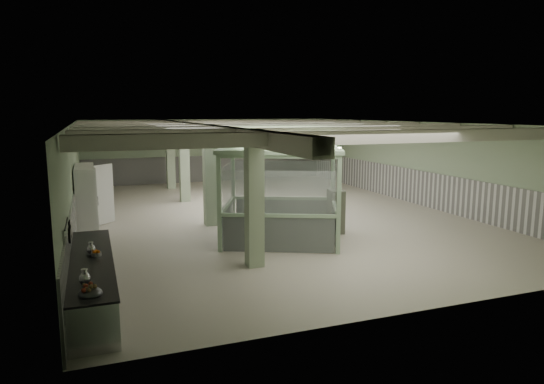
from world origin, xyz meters
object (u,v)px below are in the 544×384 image
object	(u,v)px
filing_cabinet	(336,211)
prep_counter	(92,279)
walkin_cooler	(87,198)
guard_booth	(281,179)

from	to	relation	value
filing_cabinet	prep_counter	bearing A→B (deg)	-144.51
prep_counter	filing_cabinet	size ratio (longest dim) A/B	3.66
walkin_cooler	filing_cabinet	size ratio (longest dim) A/B	1.69
prep_counter	walkin_cooler	size ratio (longest dim) A/B	2.17
prep_counter	guard_booth	world-z (taller)	guard_booth
walkin_cooler	guard_booth	size ratio (longest dim) A/B	0.53
walkin_cooler	filing_cabinet	bearing A→B (deg)	-22.58
walkin_cooler	filing_cabinet	xyz separation A→B (m)	(7.82, -3.25, -0.40)
prep_counter	guard_booth	xyz separation A→B (m)	(5.64, 3.18, 1.50)
prep_counter	guard_booth	bearing A→B (deg)	29.40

